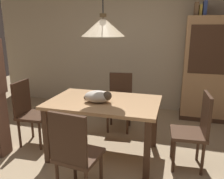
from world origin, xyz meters
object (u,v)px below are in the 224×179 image
at_px(dining_table, 104,108).
at_px(chair_left_side, 29,110).
at_px(chair_near_front, 75,152).
at_px(hutch_bookcase, 215,72).
at_px(pendant_lamp, 103,27).
at_px(chair_far_back, 120,99).
at_px(chair_right_side, 195,128).
at_px(book_yellow_short, 200,10).
at_px(book_blue_wide, 205,8).
at_px(cat_sleeping, 99,96).
at_px(book_brown_thick, 196,9).

height_order(dining_table, chair_left_side, chair_left_side).
xyz_separation_m(chair_near_front, hutch_bookcase, (1.54, 2.61, 0.38)).
bearing_deg(chair_left_side, pendant_lamp, 0.21).
xyz_separation_m(chair_far_back, pendant_lamp, (0.01, -0.88, 1.15)).
distance_m(dining_table, chair_right_side, 1.14).
height_order(chair_left_side, pendant_lamp, pendant_lamp).
bearing_deg(dining_table, pendant_lamp, 180.00).
relative_size(chair_near_front, book_yellow_short, 4.65).
height_order(chair_near_front, chair_far_back, same).
bearing_deg(book_yellow_short, hutch_bookcase, -0.25).
relative_size(chair_left_side, book_blue_wide, 3.88).
relative_size(chair_far_back, hutch_bookcase, 0.50).
height_order(chair_left_side, chair_right_side, same).
relative_size(cat_sleeping, pendant_lamp, 0.30).
relative_size(cat_sleeping, book_yellow_short, 1.97).
distance_m(chair_far_back, book_brown_thick, 2.02).
distance_m(pendant_lamp, book_brown_thick, 2.08).
relative_size(chair_left_side, pendant_lamp, 0.72).
distance_m(chair_far_back, cat_sleeping, 1.01).
xyz_separation_m(chair_left_side, book_yellow_short, (2.31, 1.73, 1.43)).
bearing_deg(pendant_lamp, chair_right_side, 0.34).
bearing_deg(pendant_lamp, hutch_bookcase, 48.40).
bearing_deg(chair_near_front, book_brown_thick, 66.66).
distance_m(dining_table, chair_left_side, 1.14).
bearing_deg(dining_table, chair_far_back, 90.51).
xyz_separation_m(chair_right_side, pendant_lamp, (-1.13, -0.01, 1.15)).
relative_size(cat_sleeping, hutch_bookcase, 0.21).
height_order(chair_far_back, book_blue_wide, book_blue_wide).
xyz_separation_m(chair_near_front, book_brown_thick, (1.12, 2.61, 1.45)).
distance_m(chair_right_side, cat_sleeping, 1.21).
relative_size(chair_near_front, pendant_lamp, 0.72).
distance_m(chair_right_side, book_yellow_short, 2.24).
bearing_deg(book_blue_wide, chair_right_side, -94.04).
bearing_deg(chair_far_back, cat_sleeping, -91.79).
bearing_deg(pendant_lamp, dining_table, 0.00).
xyz_separation_m(pendant_lamp, book_yellow_short, (1.18, 1.73, 0.28)).
bearing_deg(cat_sleeping, chair_left_side, 175.81).
bearing_deg(chair_far_back, book_brown_thick, 37.14).
bearing_deg(chair_near_front, book_blue_wide, 64.23).
height_order(chair_right_side, book_brown_thick, book_brown_thick).
xyz_separation_m(book_brown_thick, book_yellow_short, (0.07, 0.00, -0.02)).
distance_m(pendant_lamp, book_blue_wide, 2.16).
bearing_deg(chair_left_side, chair_far_back, 38.21).
relative_size(chair_far_back, cat_sleeping, 2.36).
bearing_deg(chair_near_front, chair_far_back, 89.97).
xyz_separation_m(dining_table, pendant_lamp, (-0.00, 0.00, 1.01)).
xyz_separation_m(chair_right_side, book_yellow_short, (0.06, 1.72, 1.43)).
xyz_separation_m(chair_near_front, chair_far_back, (0.00, 1.76, 0.00)).
bearing_deg(dining_table, chair_right_side, 0.34).
bearing_deg(dining_table, cat_sleeping, -114.24).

